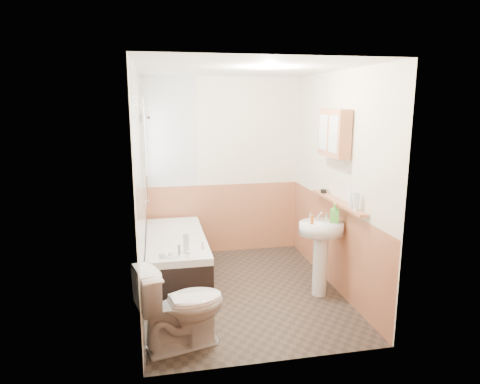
% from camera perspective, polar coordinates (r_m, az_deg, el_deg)
% --- Properties ---
extents(floor, '(2.80, 2.80, 0.00)m').
position_cam_1_polar(floor, '(5.11, 0.34, -13.07)').
color(floor, '#2C241F').
rests_on(floor, ground).
extents(ceiling, '(2.80, 2.80, 0.00)m').
position_cam_1_polar(ceiling, '(4.64, 0.38, 16.14)').
color(ceiling, white).
rests_on(ceiling, ground).
extents(wall_back, '(2.20, 0.02, 2.50)m').
position_cam_1_polar(wall_back, '(6.08, -2.34, 3.35)').
color(wall_back, '#F3E7C8').
rests_on(wall_back, ground).
extents(wall_front, '(2.20, 0.02, 2.50)m').
position_cam_1_polar(wall_front, '(3.39, 5.22, -3.75)').
color(wall_front, '#F3E7C8').
rests_on(wall_front, ground).
extents(wall_left, '(0.02, 2.80, 2.50)m').
position_cam_1_polar(wall_left, '(4.63, -13.23, 0.27)').
color(wall_left, '#F3E7C8').
rests_on(wall_left, ground).
extents(wall_right, '(0.02, 2.80, 2.50)m').
position_cam_1_polar(wall_right, '(5.06, 12.77, 1.28)').
color(wall_right, '#F3E7C8').
rests_on(wall_right, ground).
extents(wainscot_right, '(0.01, 2.80, 1.00)m').
position_cam_1_polar(wainscot_right, '(5.24, 12.17, -6.82)').
color(wainscot_right, '#C0754E').
rests_on(wainscot_right, wall_right).
extents(wainscot_front, '(2.20, 0.01, 1.00)m').
position_cam_1_polar(wainscot_front, '(3.68, 4.89, -14.97)').
color(wainscot_front, '#C0754E').
rests_on(wainscot_front, wall_front).
extents(wainscot_back, '(2.20, 0.01, 1.00)m').
position_cam_1_polar(wainscot_back, '(6.22, -2.25, -3.52)').
color(wainscot_back, '#C0754E').
rests_on(wainscot_back, wall_back).
extents(tile_cladding_left, '(0.01, 2.80, 2.50)m').
position_cam_1_polar(tile_cladding_left, '(4.62, -12.96, 0.28)').
color(tile_cladding_left, white).
rests_on(tile_cladding_left, wall_left).
extents(tile_return_back, '(0.75, 0.01, 1.50)m').
position_cam_1_polar(tile_return_back, '(5.93, -9.34, 7.84)').
color(tile_return_back, white).
rests_on(tile_return_back, wall_back).
extents(window, '(0.03, 0.79, 0.99)m').
position_cam_1_polar(window, '(5.51, -12.66, 6.35)').
color(window, white).
rests_on(window, wall_left).
extents(bathtub, '(0.70, 1.69, 0.70)m').
position_cam_1_polar(bathtub, '(5.36, -8.49, -8.57)').
color(bathtub, black).
rests_on(bathtub, floor).
extents(shower_riser, '(0.11, 0.08, 1.26)m').
position_cam_1_polar(shower_riser, '(5.04, -12.49, 6.28)').
color(shower_riser, silver).
rests_on(shower_riser, wall_left).
extents(toilet, '(0.88, 0.63, 0.77)m').
position_cam_1_polar(toilet, '(3.96, -7.78, -14.83)').
color(toilet, white).
rests_on(toilet, floor).
extents(sink, '(0.50, 0.41, 0.97)m').
position_cam_1_polar(sink, '(4.89, 10.73, -6.75)').
color(sink, white).
rests_on(sink, floor).
extents(pine_shelf, '(0.10, 1.26, 0.03)m').
position_cam_1_polar(pine_shelf, '(4.89, 12.88, -1.28)').
color(pine_shelf, '#C0754E').
rests_on(pine_shelf, wall_right).
extents(medicine_cabinet, '(0.15, 0.58, 0.52)m').
position_cam_1_polar(medicine_cabinet, '(4.87, 12.43, 7.68)').
color(medicine_cabinet, '#C0754E').
rests_on(medicine_cabinet, wall_right).
extents(foam_can, '(0.07, 0.07, 0.19)m').
position_cam_1_polar(foam_can, '(4.47, 15.26, -1.19)').
color(foam_can, silver).
rests_on(foam_can, pine_shelf).
extents(green_bottle, '(0.05, 0.05, 0.23)m').
position_cam_1_polar(green_bottle, '(4.57, 14.62, -0.59)').
color(green_bottle, silver).
rests_on(green_bottle, pine_shelf).
extents(black_jar, '(0.08, 0.08, 0.05)m').
position_cam_1_polar(black_jar, '(5.24, 11.09, 0.13)').
color(black_jar, black).
rests_on(black_jar, pine_shelf).
extents(soap_bottle, '(0.18, 0.24, 0.10)m').
position_cam_1_polar(soap_bottle, '(4.82, 12.47, -3.39)').
color(soap_bottle, '#59C647').
rests_on(soap_bottle, sink).
extents(clear_bottle, '(0.04, 0.04, 0.10)m').
position_cam_1_polar(clear_bottle, '(4.70, 9.58, -3.69)').
color(clear_bottle, orange).
rests_on(clear_bottle, sink).
extents(blue_gel, '(0.06, 0.04, 0.22)m').
position_cam_1_polar(blue_gel, '(4.67, -7.22, -6.77)').
color(blue_gel, silver).
rests_on(blue_gel, bathtub).
extents(cream_jar, '(0.09, 0.09, 0.05)m').
position_cam_1_polar(cream_jar, '(4.60, -10.29, -8.31)').
color(cream_jar, silver).
rests_on(cream_jar, bathtub).
extents(orange_bottle, '(0.03, 0.03, 0.09)m').
position_cam_1_polar(orange_bottle, '(4.77, -5.01, -7.10)').
color(orange_bottle, silver).
rests_on(orange_bottle, bathtub).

